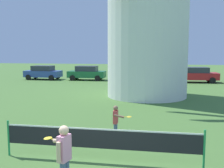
{
  "coord_description": "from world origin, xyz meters",
  "views": [
    {
      "loc": [
        1.59,
        -5.56,
        3.19
      ],
      "look_at": [
        0.01,
        3.7,
        2.03
      ],
      "focal_mm": 42.85,
      "sensor_mm": 36.0,
      "label": 1
    }
  ],
  "objects_px": {
    "player_near": "(64,154)",
    "parked_car_cream": "(137,74)",
    "tennis_net": "(100,139)",
    "parked_car_green": "(87,73)",
    "parked_car_red": "(196,75)",
    "player_far": "(116,120)",
    "parked_car_blue": "(43,72)"
  },
  "relations": [
    {
      "from": "player_far",
      "to": "parked_car_green",
      "type": "xyz_separation_m",
      "value": [
        -6.29,
        19.17,
        0.12
      ]
    },
    {
      "from": "parked_car_blue",
      "to": "parked_car_cream",
      "type": "distance_m",
      "value": 10.66
    },
    {
      "from": "tennis_net",
      "to": "parked_car_green",
      "type": "height_order",
      "value": "parked_car_green"
    },
    {
      "from": "player_near",
      "to": "parked_car_green",
      "type": "xyz_separation_m",
      "value": [
        -5.67,
        23.02,
        -0.05
      ]
    },
    {
      "from": "parked_car_green",
      "to": "parked_car_cream",
      "type": "xyz_separation_m",
      "value": [
        5.61,
        -0.18,
        0.0
      ]
    },
    {
      "from": "player_near",
      "to": "parked_car_cream",
      "type": "distance_m",
      "value": 22.84
    },
    {
      "from": "player_far",
      "to": "parked_car_blue",
      "type": "relative_size",
      "value": 0.3
    },
    {
      "from": "player_near",
      "to": "parked_car_green",
      "type": "relative_size",
      "value": 0.37
    },
    {
      "from": "parked_car_red",
      "to": "parked_car_cream",
      "type": "bearing_deg",
      "value": 179.26
    },
    {
      "from": "tennis_net",
      "to": "parked_car_green",
      "type": "distance_m",
      "value": 22.24
    },
    {
      "from": "player_near",
      "to": "player_far",
      "type": "distance_m",
      "value": 3.91
    },
    {
      "from": "player_far",
      "to": "parked_car_cream",
      "type": "bearing_deg",
      "value": 92.04
    },
    {
      "from": "player_near",
      "to": "parked_car_green",
      "type": "height_order",
      "value": "parked_car_green"
    },
    {
      "from": "player_near",
      "to": "player_far",
      "type": "height_order",
      "value": "player_near"
    },
    {
      "from": "parked_car_green",
      "to": "parked_car_cream",
      "type": "bearing_deg",
      "value": -1.85
    },
    {
      "from": "player_near",
      "to": "parked_car_blue",
      "type": "xyz_separation_m",
      "value": [
        -10.71,
        22.8,
        -0.05
      ]
    },
    {
      "from": "parked_car_blue",
      "to": "parked_car_green",
      "type": "xyz_separation_m",
      "value": [
        5.05,
        0.23,
        0.0
      ]
    },
    {
      "from": "tennis_net",
      "to": "player_near",
      "type": "xyz_separation_m",
      "value": [
        -0.5,
        -1.65,
        0.17
      ]
    },
    {
      "from": "tennis_net",
      "to": "player_far",
      "type": "height_order",
      "value": "player_far"
    },
    {
      "from": "parked_car_cream",
      "to": "parked_car_green",
      "type": "bearing_deg",
      "value": 178.15
    },
    {
      "from": "tennis_net",
      "to": "parked_car_red",
      "type": "distance_m",
      "value": 21.8
    },
    {
      "from": "parked_car_green",
      "to": "parked_car_red",
      "type": "distance_m",
      "value": 11.6
    },
    {
      "from": "tennis_net",
      "to": "player_far",
      "type": "distance_m",
      "value": 2.21
    },
    {
      "from": "tennis_net",
      "to": "parked_car_cream",
      "type": "distance_m",
      "value": 21.2
    },
    {
      "from": "parked_car_cream",
      "to": "tennis_net",
      "type": "bearing_deg",
      "value": -88.5
    },
    {
      "from": "player_near",
      "to": "parked_car_blue",
      "type": "distance_m",
      "value": 25.19
    },
    {
      "from": "tennis_net",
      "to": "parked_car_blue",
      "type": "xyz_separation_m",
      "value": [
        -11.21,
        21.14,
        0.12
      ]
    },
    {
      "from": "parked_car_green",
      "to": "parked_car_red",
      "type": "xyz_separation_m",
      "value": [
        11.6,
        -0.26,
        0.0
      ]
    },
    {
      "from": "player_far",
      "to": "parked_car_green",
      "type": "height_order",
      "value": "parked_car_green"
    },
    {
      "from": "parked_car_red",
      "to": "tennis_net",
      "type": "bearing_deg",
      "value": -104.43
    },
    {
      "from": "parked_car_red",
      "to": "parked_car_green",
      "type": "bearing_deg",
      "value": 178.72
    },
    {
      "from": "parked_car_green",
      "to": "parked_car_red",
      "type": "relative_size",
      "value": 0.91
    }
  ]
}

